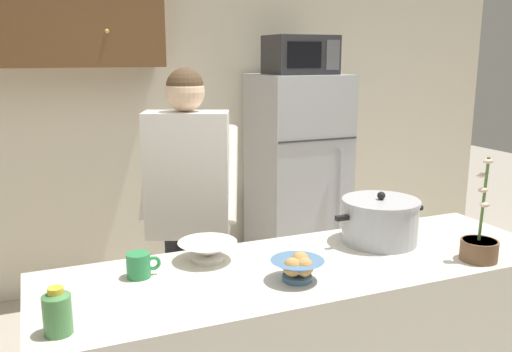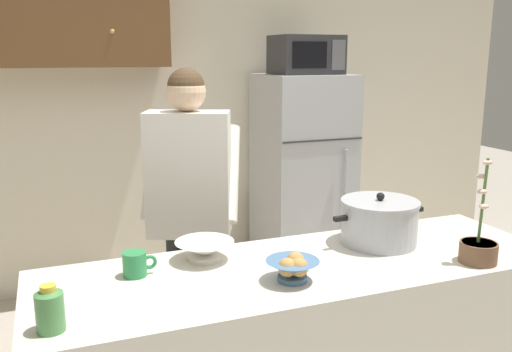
% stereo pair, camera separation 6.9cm
% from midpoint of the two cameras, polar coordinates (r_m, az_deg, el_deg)
% --- Properties ---
extents(back_wall_unit, '(6.00, 0.48, 2.60)m').
position_cam_midpoint_polar(back_wall_unit, '(4.15, -11.81, 8.59)').
color(back_wall_unit, beige).
rests_on(back_wall_unit, ground).
extents(refrigerator, '(0.64, 0.68, 1.60)m').
position_cam_midpoint_polar(refrigerator, '(4.24, 5.33, -0.35)').
color(refrigerator, '#B7BABF').
rests_on(refrigerator, ground).
extents(microwave, '(0.48, 0.37, 0.28)m').
position_cam_midpoint_polar(microwave, '(4.11, 5.74, 12.47)').
color(microwave, '#2D2D30').
rests_on(microwave, refrigerator).
extents(person_near_pot, '(0.61, 0.56, 1.68)m').
position_cam_midpoint_polar(person_near_pot, '(2.86, -6.31, -1.49)').
color(person_near_pot, black).
rests_on(person_near_pot, ground).
extents(cooking_pot, '(0.46, 0.35, 0.23)m').
position_cam_midpoint_polar(cooking_pot, '(2.50, 13.52, -4.67)').
color(cooking_pot, '#ADAFB5').
rests_on(cooking_pot, kitchen_island).
extents(coffee_mug, '(0.13, 0.09, 0.10)m').
position_cam_midpoint_polar(coffee_mug, '(2.14, -11.56, -9.00)').
color(coffee_mug, '#2D8C4C').
rests_on(coffee_mug, kitchen_island).
extents(bread_bowl, '(0.20, 0.20, 0.10)m').
position_cam_midpoint_polar(bread_bowl, '(2.06, 4.85, -9.56)').
color(bread_bowl, '#4C7299').
rests_on(bread_bowl, kitchen_island).
extents(empty_bowl, '(0.24, 0.24, 0.08)m').
position_cam_midpoint_polar(empty_bowl, '(2.26, -4.50, -7.64)').
color(empty_bowl, white).
rests_on(empty_bowl, kitchen_island).
extents(bottle_near_edge, '(0.09, 0.09, 0.15)m').
position_cam_midpoint_polar(bottle_near_edge, '(1.80, -19.69, -12.91)').
color(bottle_near_edge, '#4C8C4C').
rests_on(bottle_near_edge, kitchen_island).
extents(potted_orchid, '(0.15, 0.15, 0.43)m').
position_cam_midpoint_polar(potted_orchid, '(2.41, 22.99, -6.89)').
color(potted_orchid, brown).
rests_on(potted_orchid, kitchen_island).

